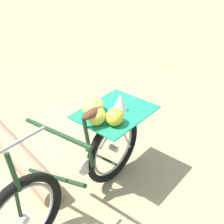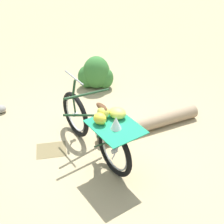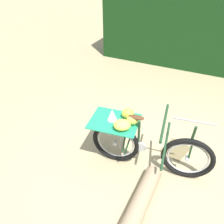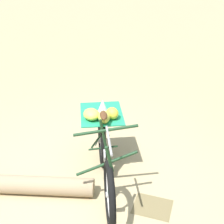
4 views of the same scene
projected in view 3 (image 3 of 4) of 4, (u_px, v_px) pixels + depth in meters
name	position (u px, v px, depth m)	size (l,w,h in m)	color
ground_plane	(146.00, 172.00, 3.35)	(60.00, 60.00, 0.00)	tan
foliage_hedge	(179.00, 26.00, 6.04)	(4.21, 0.90, 2.11)	#143814
bicycle	(144.00, 143.00, 3.17)	(1.02, 1.74, 1.03)	black
leaf_litter_patch	(176.00, 149.00, 3.73)	(0.44, 0.36, 0.01)	olive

